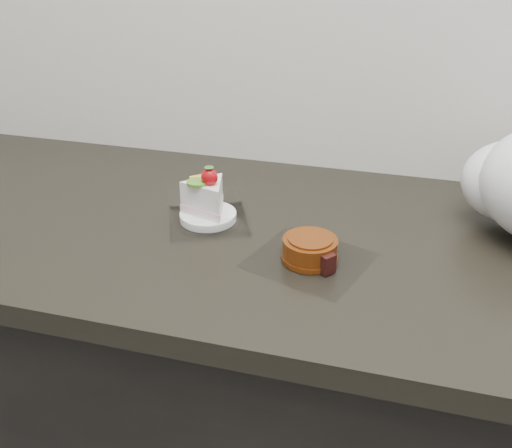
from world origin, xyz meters
TOP-DOWN VIEW (x-y plane):
  - counter at (0.00, 1.69)m, footprint 2.04×0.64m
  - cake_tray at (-0.25, 1.69)m, footprint 0.19×0.19m
  - mooncake_wrap at (-0.05, 1.61)m, footprint 0.22×0.21m

SIDE VIEW (x-z plane):
  - counter at x=0.00m, z-range 0.00..0.90m
  - mooncake_wrap at x=-0.05m, z-range 0.90..0.94m
  - cake_tray at x=-0.25m, z-range 0.87..0.98m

